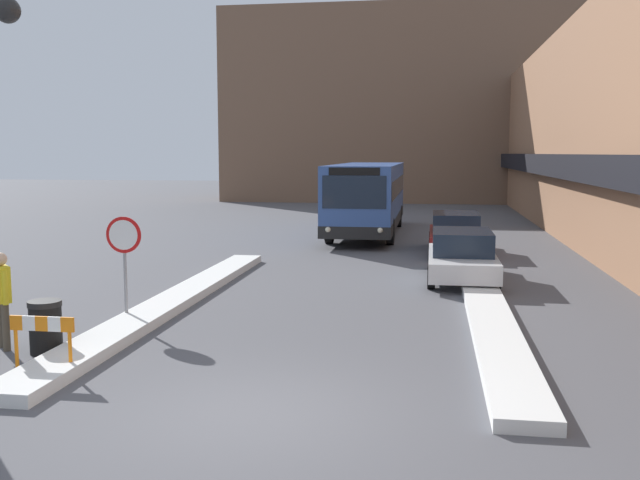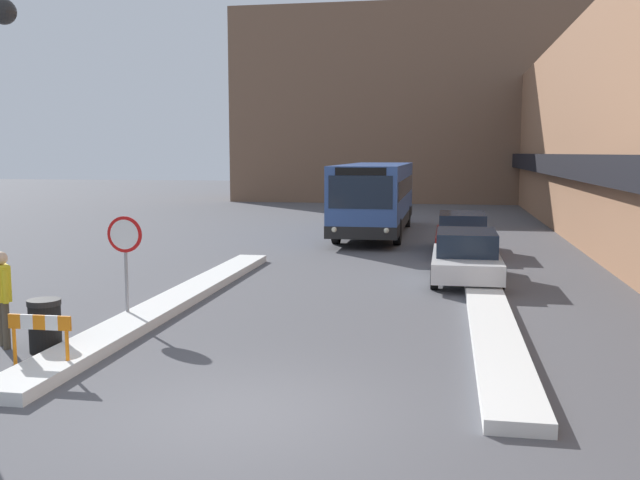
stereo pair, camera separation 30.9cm
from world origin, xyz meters
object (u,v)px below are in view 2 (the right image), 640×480
(trash_bin, at_px, (45,325))
(parked_car_front, at_px, (466,256))
(city_bus, at_px, (376,196))
(pedestrian, at_px, (2,290))
(construction_barricade, at_px, (40,331))
(parked_car_back, at_px, (462,233))
(stop_sign, at_px, (125,246))

(trash_bin, bearing_deg, parked_car_front, 48.43)
(trash_bin, bearing_deg, city_bus, 78.44)
(city_bus, xyz_separation_m, parked_car_front, (3.61, -10.96, -0.97))
(city_bus, distance_m, trash_bin, 19.97)
(city_bus, relative_size, trash_bin, 11.87)
(pedestrian, xyz_separation_m, trash_bin, (0.89, -0.13, -0.59))
(trash_bin, bearing_deg, pedestrian, 171.92)
(construction_barricade, bearing_deg, parked_car_front, 54.01)
(parked_car_back, bearing_deg, construction_barricade, -114.70)
(parked_car_front, bearing_deg, parked_car_back, 90.00)
(parked_car_front, xyz_separation_m, parked_car_back, (-0.00, 5.60, 0.01))
(pedestrian, relative_size, trash_bin, 1.87)
(pedestrian, distance_m, trash_bin, 1.08)
(trash_bin, bearing_deg, construction_barricade, -62.09)
(parked_car_back, height_order, trash_bin, parked_car_back)
(parked_car_front, height_order, pedestrian, pedestrian)
(construction_barricade, bearing_deg, parked_car_back, 65.30)
(trash_bin, bearing_deg, parked_car_back, 61.78)
(pedestrian, bearing_deg, stop_sign, 104.02)
(parked_car_back, distance_m, trash_bin, 16.08)
(parked_car_front, bearing_deg, stop_sign, -139.36)
(city_bus, xyz_separation_m, parked_car_back, (3.61, -5.36, -0.96))
(city_bus, height_order, pedestrian, city_bus)
(parked_car_back, height_order, stop_sign, stop_sign)
(construction_barricade, bearing_deg, trash_bin, 117.91)
(stop_sign, relative_size, pedestrian, 1.26)
(parked_car_front, distance_m, stop_sign, 9.50)
(city_bus, distance_m, parked_car_front, 11.57)
(parked_car_back, bearing_deg, trash_bin, -118.22)
(parked_car_front, height_order, trash_bin, parked_car_front)
(trash_bin, distance_m, construction_barricade, 1.25)
(construction_barricade, bearing_deg, stop_sign, 92.47)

